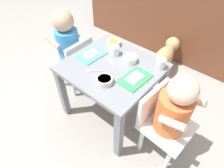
# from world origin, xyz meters

# --- Properties ---
(ground_plane) EXTENTS (7.00, 7.00, 0.00)m
(ground_plane) POSITION_xyz_m (0.00, 0.00, 0.00)
(ground_plane) COLOR gray
(kitchen_cabinet_back) EXTENTS (2.31, 0.40, 0.98)m
(kitchen_cabinet_back) POSITION_xyz_m (0.00, 1.15, 0.49)
(kitchen_cabinet_back) COLOR brown
(kitchen_cabinet_back) RESTS_ON ground
(dining_table) EXTENTS (0.60, 0.55, 0.47)m
(dining_table) POSITION_xyz_m (0.00, 0.00, 0.39)
(dining_table) COLOR slate
(dining_table) RESTS_ON ground
(seated_child_left) EXTENTS (0.29, 0.29, 0.71)m
(seated_child_left) POSITION_xyz_m (-0.46, 0.01, 0.44)
(seated_child_left) COLOR white
(seated_child_left) RESTS_ON ground
(seated_child_right) EXTENTS (0.30, 0.30, 0.67)m
(seated_child_right) POSITION_xyz_m (0.46, -0.03, 0.42)
(seated_child_right) COLOR white
(seated_child_right) RESTS_ON ground
(dog) EXTENTS (0.19, 0.48, 0.30)m
(dog) POSITION_xyz_m (0.05, 0.72, 0.19)
(dog) COLOR tan
(dog) RESTS_ON ground
(food_tray_left) EXTENTS (0.15, 0.20, 0.02)m
(food_tray_left) POSITION_xyz_m (-0.19, -0.01, 0.48)
(food_tray_left) COLOR #4CC6BC
(food_tray_left) RESTS_ON dining_table
(food_tray_right) EXTENTS (0.14, 0.21, 0.02)m
(food_tray_right) POSITION_xyz_m (0.19, -0.01, 0.48)
(food_tray_right) COLOR green
(food_tray_right) RESTS_ON dining_table
(water_cup_left) EXTENTS (0.06, 0.06, 0.07)m
(water_cup_left) POSITION_xyz_m (0.25, 0.19, 0.50)
(water_cup_left) COLOR white
(water_cup_left) RESTS_ON dining_table
(water_cup_right) EXTENTS (0.06, 0.06, 0.06)m
(water_cup_right) POSITION_xyz_m (-0.07, 0.11, 0.50)
(water_cup_right) COLOR white
(water_cup_right) RESTS_ON dining_table
(veggie_bowl_near) EXTENTS (0.10, 0.10, 0.04)m
(veggie_bowl_near) POSITION_xyz_m (0.06, 0.11, 0.50)
(veggie_bowl_near) COLOR white
(veggie_bowl_near) RESTS_ON dining_table
(cereal_bowl_left_side) EXTENTS (0.10, 0.10, 0.04)m
(cereal_bowl_left_side) POSITION_xyz_m (0.07, -0.15, 0.49)
(cereal_bowl_left_side) COLOR silver
(cereal_bowl_left_side) RESTS_ON dining_table
(cereal_bowl_right_side) EXTENTS (0.10, 0.10, 0.04)m
(cereal_bowl_right_side) POSITION_xyz_m (-0.15, 0.19, 0.49)
(cereal_bowl_right_side) COLOR silver
(cereal_bowl_right_side) RESTS_ON dining_table
(spoon_by_left_tray) EXTENTS (0.08, 0.08, 0.01)m
(spoon_by_left_tray) POSITION_xyz_m (-0.06, -0.12, 0.48)
(spoon_by_left_tray) COLOR silver
(spoon_by_left_tray) RESTS_ON dining_table
(spoon_by_right_tray) EXTENTS (0.10, 0.05, 0.01)m
(spoon_by_right_tray) POSITION_xyz_m (-0.04, 0.02, 0.48)
(spoon_by_right_tray) COLOR silver
(spoon_by_right_tray) RESTS_ON dining_table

